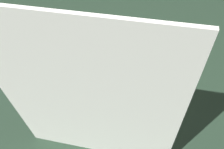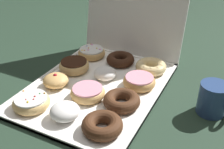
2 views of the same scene
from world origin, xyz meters
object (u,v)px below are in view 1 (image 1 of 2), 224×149
(powdered_filled_donut_7, at_px, (112,94))
(chocolate_cake_ring_donut_10, at_px, (105,122))
(sprinkle_donut_0, at_px, (152,58))
(sprinkle_donut_9, at_px, (144,129))
(chocolate_cake_ring_donut_2, at_px, (98,52))
(coffee_mug, at_px, (21,72))
(pink_frosted_donut_4, at_px, (118,72))
(pink_frosted_donut_8, at_px, (79,90))
(donut_box, at_px, (116,88))
(powdered_filled_donut_1, at_px, (124,54))
(chocolate_cake_ring_donut_5, at_px, (91,69))
(cruller_donut_11, at_px, (68,113))
(jelly_filled_donut_3, at_px, (151,78))
(chocolate_frosted_donut_6, at_px, (148,99))

(powdered_filled_donut_7, bearing_deg, chocolate_cake_ring_donut_10, 91.24)
(sprinkle_donut_0, xyz_separation_m, sprinkle_donut_9, (-0.01, 0.38, -0.00))
(chocolate_cake_ring_donut_2, distance_m, sprinkle_donut_9, 0.45)
(coffee_mug, bearing_deg, pink_frosted_donut_4, -163.18)
(pink_frosted_donut_8, bearing_deg, donut_box, -152.20)
(chocolate_cake_ring_donut_10, bearing_deg, pink_frosted_donut_4, -88.54)
(powdered_filled_donut_1, distance_m, chocolate_cake_ring_donut_10, 0.38)
(chocolate_cake_ring_donut_5, bearing_deg, donut_box, 153.66)
(cruller_donut_11, bearing_deg, jelly_filled_donut_3, -136.62)
(powdered_filled_donut_7, bearing_deg, sprinkle_donut_0, -116.09)
(sprinkle_donut_9, height_order, chocolate_cake_ring_donut_10, sprinkle_donut_9)
(sprinkle_donut_0, distance_m, powdered_filled_donut_1, 0.13)
(chocolate_cake_ring_donut_10, relative_size, cruller_donut_11, 0.96)
(pink_frosted_donut_8, xyz_separation_m, coffee_mug, (0.25, -0.02, 0.02))
(sprinkle_donut_9, xyz_separation_m, coffee_mug, (0.51, -0.15, 0.02))
(chocolate_cake_ring_donut_5, bearing_deg, chocolate_cake_ring_donut_2, -89.53)
(chocolate_frosted_donut_6, distance_m, powdered_filled_donut_7, 0.13)
(pink_frosted_donut_8, height_order, sprinkle_donut_9, sprinkle_donut_9)
(chocolate_cake_ring_donut_5, bearing_deg, cruller_donut_11, 88.28)
(chocolate_cake_ring_donut_5, relative_size, chocolate_cake_ring_donut_10, 1.04)
(pink_frosted_donut_4, bearing_deg, coffee_mug, 16.82)
(sprinkle_donut_0, relative_size, jelly_filled_donut_3, 1.30)
(chocolate_cake_ring_donut_5, distance_m, sprinkle_donut_9, 0.36)
(chocolate_cake_ring_donut_5, bearing_deg, pink_frosted_donut_8, 86.96)
(chocolate_cake_ring_donut_5, height_order, sprinkle_donut_9, sprinkle_donut_9)
(powdered_filled_donut_1, bearing_deg, chocolate_cake_ring_donut_5, 47.30)
(coffee_mug, bearing_deg, jelly_filled_donut_3, -168.55)
(cruller_donut_11, bearing_deg, pink_frosted_donut_8, -90.27)
(cruller_donut_11, xyz_separation_m, coffee_mug, (0.25, -0.14, 0.02))
(jelly_filled_donut_3, relative_size, sprinkle_donut_9, 0.78)
(jelly_filled_donut_3, height_order, pink_frosted_donut_4, jelly_filled_donut_3)
(jelly_filled_donut_3, height_order, sprinkle_donut_9, jelly_filled_donut_3)
(sprinkle_donut_9, bearing_deg, chocolate_cake_ring_donut_5, -44.57)
(chocolate_cake_ring_donut_2, height_order, coffee_mug, coffee_mug)
(sprinkle_donut_0, bearing_deg, chocolate_cake_ring_donut_10, 72.48)
(chocolate_frosted_donut_6, bearing_deg, pink_frosted_donut_4, -43.08)
(chocolate_cake_ring_donut_2, xyz_separation_m, pink_frosted_donut_8, (0.01, 0.25, -0.00))
(chocolate_frosted_donut_6, bearing_deg, powdered_filled_donut_1, -61.18)
(cruller_donut_11, distance_m, coffee_mug, 0.28)
(chocolate_cake_ring_donut_10, bearing_deg, chocolate_cake_ring_donut_2, -71.79)
(sprinkle_donut_0, height_order, cruller_donut_11, sprinkle_donut_0)
(pink_frosted_donut_4, height_order, sprinkle_donut_9, sprinkle_donut_9)
(powdered_filled_donut_1, bearing_deg, chocolate_cake_ring_donut_10, 90.86)
(pink_frosted_donut_4, bearing_deg, cruller_donut_11, 63.93)
(powdered_filled_donut_7, bearing_deg, sprinkle_donut_9, 135.83)
(sprinkle_donut_9, relative_size, cruller_donut_11, 0.98)
(donut_box, height_order, sprinkle_donut_0, sprinkle_donut_0)
(sprinkle_donut_0, relative_size, coffee_mug, 1.08)
(donut_box, height_order, jelly_filled_donut_3, jelly_filled_donut_3)
(powdered_filled_donut_1, relative_size, pink_frosted_donut_8, 0.78)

